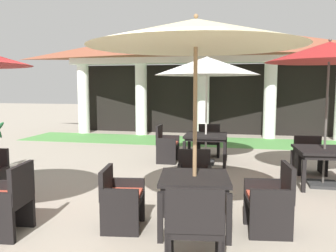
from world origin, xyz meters
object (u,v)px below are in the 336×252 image
patio_table_far_back (195,183)px  patio_chair_far_back_west (121,199)px  patio_umbrella_far_back (196,34)px  patio_chair_far_back_east (271,201)px  patio_chair_mid_left_east (9,202)px  patio_umbrella_near_foreground (329,53)px  patio_chair_far_back_south (195,229)px  patio_chair_near_foreground_north (310,156)px  patio_chair_mid_right_north (209,142)px  patio_table_near_foreground (324,154)px  patio_chair_mid_right_west (166,145)px  patio_umbrella_mid_right (207,67)px  patio_table_mid_right (206,138)px  patio_chair_far_back_north (194,180)px

patio_table_far_back → patio_chair_far_back_west: size_ratio=1.23×
patio_umbrella_far_back → patio_chair_far_back_east: 2.38m
patio_chair_mid_left_east → patio_chair_far_back_west: size_ratio=1.12×
patio_umbrella_near_foreground → patio_chair_far_back_south: (-2.03, -3.59, -2.10)m
patio_chair_near_foreground_north → patio_chair_mid_right_north: size_ratio=0.93×
patio_chair_mid_right_north → patio_umbrella_near_foreground: bearing=133.3°
patio_table_near_foreground → patio_chair_mid_right_west: bearing=156.8°
patio_umbrella_far_back → patio_table_far_back: bearing=-26.6°
patio_table_near_foreground → patio_chair_far_back_west: bearing=-139.0°
patio_table_near_foreground → patio_umbrella_far_back: size_ratio=0.39×
patio_table_far_back → patio_umbrella_far_back: size_ratio=0.36×
patio_table_near_foreground → patio_umbrella_near_foreground: (0.00, 0.00, 1.90)m
patio_umbrella_mid_right → patio_table_mid_right: bearing=82.9°
patio_umbrella_far_back → patio_chair_near_foreground_north: bearing=60.0°
patio_table_mid_right → patio_umbrella_mid_right: 1.75m
patio_umbrella_mid_right → patio_chair_far_back_north: patio_umbrella_mid_right is taller
patio_chair_mid_right_north → patio_table_far_back: bearing=91.9°
patio_chair_mid_right_north → patio_table_far_back: size_ratio=0.84×
patio_umbrella_far_back → patio_chair_far_back_south: size_ratio=3.08×
patio_chair_mid_right_north → patio_chair_mid_right_west: bearing=45.0°
patio_umbrella_mid_right → patio_chair_far_back_west: bearing=-99.7°
patio_table_mid_right → patio_chair_far_back_south: (0.40, -5.09, -0.21)m
patio_table_near_foreground → patio_chair_far_back_north: size_ratio=1.26×
patio_umbrella_mid_right → patio_chair_far_back_south: 5.47m
patio_table_near_foreground → patio_chair_mid_right_north: 3.50m
patio_chair_near_foreground_north → patio_chair_far_back_east: (-1.09, -3.48, 0.03)m
patio_chair_mid_left_east → patio_umbrella_near_foreground: bearing=-60.9°
patio_chair_far_back_south → patio_umbrella_far_back: bearing=90.0°
patio_table_near_foreground → patio_umbrella_far_back: bearing=-129.8°
patio_table_mid_right → patio_umbrella_far_back: (0.26, -4.09, 1.94)m
patio_umbrella_near_foreground → patio_umbrella_mid_right: 2.85m
patio_umbrella_far_back → patio_umbrella_mid_right: bearing=93.6°
patio_chair_mid_left_east → patio_chair_mid_right_west: size_ratio=1.00×
patio_chair_mid_right_west → patio_chair_far_back_north: (1.12, -3.08, -0.02)m
patio_chair_far_back_north → patio_chair_far_back_south: bearing=90.0°
patio_chair_mid_left_east → patio_chair_mid_right_west: 4.83m
patio_umbrella_mid_right → patio_chair_far_back_north: bearing=-87.7°
patio_table_near_foreground → patio_table_mid_right: 2.85m
patio_chair_mid_left_east → patio_chair_mid_right_north: bearing=-26.3°
patio_umbrella_near_foreground → patio_chair_far_back_north: bearing=-144.9°
patio_umbrella_near_foreground → patio_chair_mid_right_north: patio_umbrella_near_foreground is taller
patio_table_near_foreground → patio_chair_far_back_north: patio_chair_far_back_north is taller
patio_umbrella_mid_right → patio_umbrella_near_foreground: bearing=-31.6°
patio_chair_mid_right_north → patio_umbrella_far_back: 5.55m
patio_table_near_foreground → patio_table_far_back: 3.39m
patio_table_near_foreground → patio_table_mid_right: bearing=148.4°
patio_chair_near_foreground_north → patio_chair_mid_right_west: (-3.34, 0.46, 0.04)m
patio_chair_far_back_west → patio_chair_far_back_south: bearing=44.9°
patio_umbrella_mid_right → patio_chair_far_back_south: size_ratio=2.92×
patio_chair_far_back_west → patio_chair_near_foreground_north: bearing=132.9°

